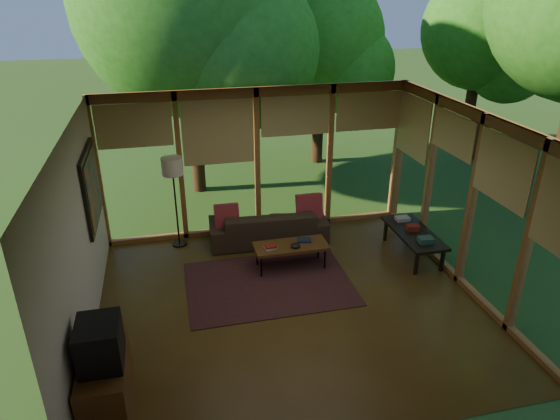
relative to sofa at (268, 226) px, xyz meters
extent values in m
plane|color=#563C16|center=(-0.09, -2.00, -0.31)|extent=(5.50, 5.50, 0.00)
plane|color=silver|center=(-0.09, -2.00, 2.39)|extent=(5.50, 5.50, 0.00)
cube|color=beige|center=(-2.84, -2.00, 1.04)|extent=(0.04, 5.00, 2.70)
cube|color=beige|center=(-0.09, -4.50, 1.04)|extent=(5.50, 0.04, 2.70)
cube|color=#A26632|center=(-0.09, 0.50, 1.04)|extent=(5.50, 0.12, 2.70)
cube|color=#A26632|center=(2.66, -2.00, 1.04)|extent=(0.12, 5.00, 2.70)
plane|color=#2B521F|center=(7.91, 6.00, -0.32)|extent=(40.00, 40.00, 0.00)
cylinder|color=#342013|center=(-1.01, 2.83, 2.25)|extent=(0.28, 0.28, 5.11)
sphere|color=#1D6316|center=(-1.01, 2.83, 3.66)|extent=(4.52, 4.52, 4.52)
cylinder|color=#342013|center=(2.17, 4.16, 1.67)|extent=(0.28, 0.28, 3.96)
sphere|color=#1D6316|center=(2.17, 4.16, 2.77)|extent=(3.12, 3.12, 3.12)
cylinder|color=#342013|center=(6.04, 3.39, 1.80)|extent=(0.28, 0.28, 4.22)
sphere|color=#1D6316|center=(6.04, 3.39, 2.98)|extent=(2.91, 2.91, 2.91)
cube|color=maroon|center=(-0.29, -1.41, -0.30)|extent=(2.56, 1.81, 0.01)
imported|color=#37291B|center=(0.00, 0.00, 0.00)|extent=(2.14, 0.93, 0.61)
cube|color=maroon|center=(-0.75, -0.05, 0.28)|extent=(0.42, 0.23, 0.44)
cube|color=maroon|center=(0.75, -0.05, 0.31)|extent=(0.47, 0.25, 0.49)
cube|color=#A8A099|center=(-0.18, -1.06, 0.13)|extent=(0.22, 0.18, 0.03)
cube|color=maroon|center=(-0.18, -1.06, 0.16)|extent=(0.18, 0.14, 0.03)
cube|color=#161F33|center=(0.42, -0.93, 0.13)|extent=(0.25, 0.21, 0.03)
ellipsoid|color=black|center=(0.22, -1.11, 0.15)|extent=(0.16, 0.16, 0.07)
cube|color=brown|center=(-2.56, -3.40, -0.01)|extent=(0.50, 1.00, 0.60)
cube|color=black|center=(-2.54, -3.40, 0.54)|extent=(0.45, 0.55, 0.50)
cube|color=#2D4F49|center=(2.31, -1.48, 0.19)|extent=(0.25, 0.19, 0.09)
cube|color=maroon|center=(2.31, -1.03, 0.19)|extent=(0.23, 0.19, 0.09)
cube|color=#A8A099|center=(2.31, -0.63, 0.18)|extent=(0.24, 0.18, 0.07)
cylinder|color=black|center=(-1.60, 0.22, -0.29)|extent=(0.26, 0.26, 0.03)
cylinder|color=black|center=(-1.60, 0.22, 0.48)|extent=(0.03, 0.03, 1.52)
cylinder|color=beige|center=(-1.60, 0.22, 1.19)|extent=(0.36, 0.36, 0.30)
cube|color=brown|center=(0.17, -1.01, 0.09)|extent=(1.20, 0.50, 0.05)
cylinder|color=black|center=(-0.36, -1.19, -0.12)|extent=(0.03, 0.03, 0.38)
cylinder|color=black|center=(0.70, -1.19, -0.12)|extent=(0.03, 0.03, 0.38)
cylinder|color=black|center=(-0.36, -0.83, -0.12)|extent=(0.03, 0.03, 0.38)
cylinder|color=black|center=(0.70, -0.83, -0.12)|extent=(0.03, 0.03, 0.38)
cube|color=black|center=(2.31, -1.08, 0.12)|extent=(0.60, 1.40, 0.05)
cube|color=black|center=(2.08, -1.68, -0.11)|extent=(0.05, 0.05, 0.40)
cube|color=black|center=(2.54, -1.68, -0.11)|extent=(0.05, 0.05, 0.40)
cube|color=black|center=(2.08, -0.48, -0.11)|extent=(0.05, 0.05, 0.40)
cube|color=black|center=(2.54, -0.48, -0.11)|extent=(0.05, 0.05, 0.40)
cube|color=black|center=(-2.81, -0.60, 1.24)|extent=(0.05, 1.35, 1.15)
cube|color=#164F66|center=(-2.78, -0.60, 1.24)|extent=(0.02, 1.20, 1.00)
camera|label=1|loc=(-1.63, -7.93, 4.03)|focal=32.00mm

